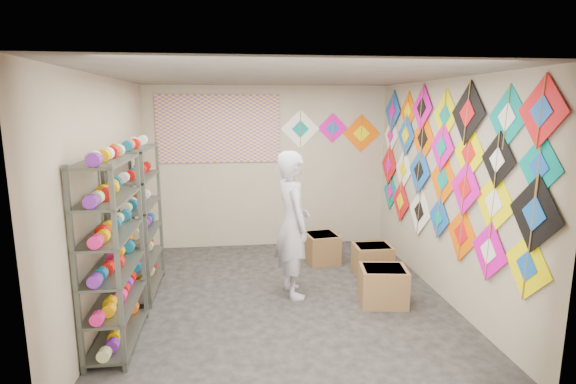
{
  "coord_description": "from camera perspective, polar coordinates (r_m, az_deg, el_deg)",
  "views": [
    {
      "loc": [
        -0.59,
        -5.23,
        2.38
      ],
      "look_at": [
        0.1,
        0.3,
        1.3
      ],
      "focal_mm": 28.0,
      "sensor_mm": 36.0,
      "label": 1
    }
  ],
  "objects": [
    {
      "name": "ground",
      "position": [
        5.78,
        -0.63,
        -13.36
      ],
      "size": [
        4.5,
        4.5,
        0.0
      ],
      "primitive_type": "plane",
      "color": "black"
    },
    {
      "name": "room_walls",
      "position": [
        5.32,
        -0.67,
        3.01
      ],
      "size": [
        4.5,
        4.5,
        4.5
      ],
      "color": "tan",
      "rests_on": "ground"
    },
    {
      "name": "shelf_rack_front",
      "position": [
        4.76,
        -21.4,
        -7.31
      ],
      "size": [
        0.4,
        1.1,
        1.9
      ],
      "primitive_type": "cube",
      "color": "#4C5147",
      "rests_on": "ground"
    },
    {
      "name": "shelf_rack_back",
      "position": [
        5.98,
        -18.41,
        -3.45
      ],
      "size": [
        0.4,
        1.1,
        1.9
      ],
      "primitive_type": "cube",
      "color": "#4C5147",
      "rests_on": "ground"
    },
    {
      "name": "string_spools",
      "position": [
        5.34,
        -19.8,
        -4.18
      ],
      "size": [
        0.12,
        2.36,
        0.12
      ],
      "color": "#ED1B78",
      "rests_on": "ground"
    },
    {
      "name": "kite_wall_display",
      "position": [
        5.89,
        18.83,
        3.2
      ],
      "size": [
        0.06,
        4.33,
        2.08
      ],
      "color": "#FEF100",
      "rests_on": "room_walls"
    },
    {
      "name": "back_wall_kites",
      "position": [
        7.67,
        5.55,
        7.78
      ],
      "size": [
        1.7,
        0.02,
        0.73
      ],
      "color": "white",
      "rests_on": "room_walls"
    },
    {
      "name": "poster",
      "position": [
        7.47,
        -8.8,
        7.93
      ],
      "size": [
        2.0,
        0.01,
        1.1
      ],
      "primitive_type": "cube",
      "color": "#80489C",
      "rests_on": "room_walls"
    },
    {
      "name": "shopkeeper",
      "position": [
        5.61,
        0.6,
        -4.13
      ],
      "size": [
        0.82,
        0.67,
        1.84
      ],
      "primitive_type": "imported",
      "rotation": [
        0.0,
        0.0,
        1.75
      ],
      "color": "beige",
      "rests_on": "ground"
    },
    {
      "name": "carton_a",
      "position": [
        5.67,
        11.99,
        -11.57
      ],
      "size": [
        0.61,
        0.53,
        0.46
      ],
      "primitive_type": "cube",
      "rotation": [
        0.0,
        0.0,
        -0.15
      ],
      "color": "brown",
      "rests_on": "ground"
    },
    {
      "name": "carton_b",
      "position": [
        6.59,
        10.66,
        -8.43
      ],
      "size": [
        0.52,
        0.43,
        0.42
      ],
      "primitive_type": "cube",
      "rotation": [
        0.0,
        0.0,
        -0.01
      ],
      "color": "brown",
      "rests_on": "ground"
    },
    {
      "name": "carton_c",
      "position": [
        6.97,
        4.29,
        -7.1
      ],
      "size": [
        0.53,
        0.57,
        0.45
      ],
      "primitive_type": "cube",
      "rotation": [
        0.0,
        0.0,
        0.14
      ],
      "color": "brown",
      "rests_on": "ground"
    }
  ]
}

